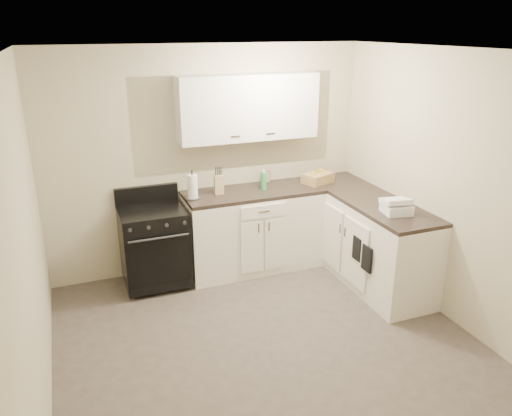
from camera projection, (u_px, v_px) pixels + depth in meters
name	position (u px, v px, depth m)	size (l,w,h in m)	color
floor	(269.00, 346.00, 4.42)	(3.60, 3.60, 0.00)	#473F38
ceiling	(272.00, 51.00, 3.56)	(3.60, 3.60, 0.00)	white
wall_back	(208.00, 161.00, 5.57)	(3.60, 3.60, 0.00)	beige
wall_right	(450.00, 189.00, 4.60)	(3.60, 3.60, 0.00)	beige
wall_left	(26.00, 248.00, 3.38)	(3.60, 3.60, 0.00)	beige
wall_front	(414.00, 337.00, 2.42)	(3.60, 3.60, 0.00)	beige
base_cabinets_back	(253.00, 231.00, 5.72)	(1.55, 0.60, 0.90)	white
base_cabinets_right	(365.00, 239.00, 5.52)	(0.60, 1.90, 0.90)	white
countertop_back	(253.00, 192.00, 5.56)	(1.55, 0.60, 0.04)	black
countertop_right	(368.00, 199.00, 5.36)	(0.60, 1.90, 0.04)	black
upper_cabinets	(248.00, 107.00, 5.38)	(1.55, 0.30, 0.70)	white
stove	(155.00, 246.00, 5.31)	(0.68, 0.58, 0.82)	black
knife_block	(219.00, 184.00, 5.42)	(0.10, 0.09, 0.21)	#D4B782
paper_towel	(192.00, 187.00, 5.26)	(0.11, 0.11, 0.26)	white
soap_bottle	(264.00, 181.00, 5.55)	(0.07, 0.07, 0.20)	green
picture_frame	(266.00, 177.00, 5.82)	(0.11, 0.01, 0.13)	black
wicker_basket	(318.00, 178.00, 5.81)	(0.34, 0.23, 0.11)	#AA8B50
countertop_grill	(396.00, 209.00, 4.87)	(0.26, 0.24, 0.09)	white
oven_mitt_near	(367.00, 259.00, 4.93)	(0.02, 0.15, 0.27)	black
oven_mitt_far	(357.00, 249.00, 5.08)	(0.02, 0.14, 0.25)	black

